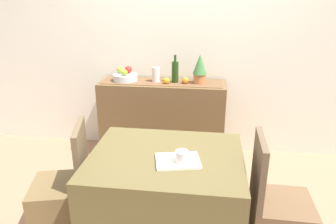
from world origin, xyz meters
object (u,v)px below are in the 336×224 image
Objects in this scene: sideboard_console at (162,119)px; open_book at (178,161)px; fruit_bowl at (125,77)px; potted_plant at (200,68)px; wine_bottle at (175,72)px; ceramic_vase at (156,75)px; dining_table at (166,202)px; chair_by_corner at (277,223)px; coffee_cup at (182,158)px; chair_near_window at (64,204)px.

sideboard_console is 1.57m from open_book.
potted_plant reaches higher than fruit_bowl.
ceramic_vase is at bearing 180.00° from wine_bottle.
dining_table is (0.24, -1.42, -0.06)m from sideboard_console.
chair_by_corner is (0.78, 0.00, -0.10)m from dining_table.
potted_plant reaches higher than coffee_cup.
dining_table is at bearing -179.98° from chair_by_corner.
fruit_bowl is 0.82m from potted_plant.
fruit_bowl is (-0.41, 0.00, 0.47)m from sideboard_console.
wine_bottle is at bearing 84.76° from open_book.
open_book is at bearing -63.90° from fruit_bowl.
chair_by_corner is at bearing -5.61° from open_book.
coffee_cup reaches higher than open_book.
potted_plant reaches higher than ceramic_vase.
wine_bottle reaches higher than ceramic_vase.
fruit_bowl is at bearing 84.55° from chair_near_window.
dining_table is 1.15× the size of chair_near_window.
dining_table is (0.10, -1.42, -0.61)m from wine_bottle.
chair_near_window is (-0.78, 0.00, -0.10)m from dining_table.
chair_by_corner is (0.66, 0.10, -0.52)m from coffee_cup.
sideboard_console is at bearing 89.90° from open_book.
chair_near_window is (-0.87, 0.09, -0.48)m from open_book.
fruit_bowl is 0.30× the size of chair_by_corner.
coffee_cup is at bearing -6.86° from chair_near_window.
dining_table is at bearing -65.52° from fruit_bowl.
open_book is (0.73, -1.50, -0.15)m from fruit_bowl.
potted_plant is at bearing 0.00° from fruit_bowl.
ceramic_vase is 0.52× the size of potted_plant.
fruit_bowl is 1.70m from coffee_cup.
wine_bottle is at bearing -0.00° from fruit_bowl.
dining_table is at bearing -86.00° from wine_bottle.
dining_table is 0.79m from chair_by_corner.
wine_bottle reaches higher than chair_by_corner.
chair_near_window is at bearing 161.95° from open_book.
fruit_bowl is 0.34m from ceramic_vase.
fruit_bowl is at bearing 135.16° from chair_by_corner.
ceramic_vase is 1.64m from chair_near_window.
wine_bottle is 0.33× the size of chair_by_corner.
open_book is at bearing -77.70° from sideboard_console.
sideboard_console is 0.57m from wine_bottle.
coffee_cup is 0.10× the size of chair_by_corner.
fruit_bowl is 2.88× the size of coffee_cup.
sideboard_console is 1.32× the size of dining_table.
chair_near_window is at bearing -111.00° from sideboard_console.
wine_bottle is at bearing 64.27° from chair_near_window.
dining_table is at bearing -80.48° from sideboard_console.
open_book is at bearing -92.72° from potted_plant.
chair_near_window is at bearing -95.45° from fruit_bowl.
fruit_bowl is 0.95× the size of open_book.
coffee_cup is 0.85m from chair_by_corner.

